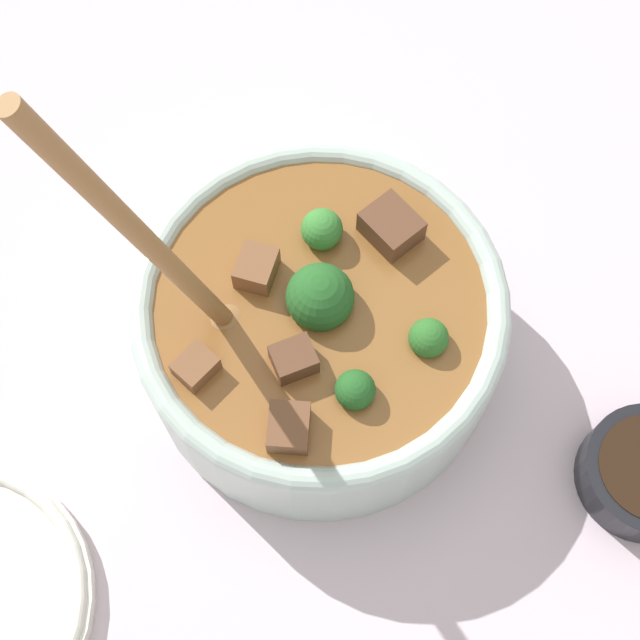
{
  "coord_description": "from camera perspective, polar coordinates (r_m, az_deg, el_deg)",
  "views": [
    {
      "loc": [
        0.14,
        0.19,
        0.59
      ],
      "look_at": [
        0.0,
        0.0,
        0.06
      ],
      "focal_mm": 50.0,
      "sensor_mm": 36.0,
      "label": 1
    }
  ],
  "objects": [
    {
      "name": "ground_plane",
      "position": [
        0.64,
        0.0,
        -2.08
      ],
      "size": [
        4.0,
        4.0,
        0.0
      ],
      "primitive_type": "plane",
      "color": "silver"
    },
    {
      "name": "stew_bowl",
      "position": [
        0.59,
        -0.03,
        -0.21
      ],
      "size": [
        0.24,
        0.24,
        0.31
      ],
      "color": "#B2C6BC",
      "rests_on": "ground_plane"
    }
  ]
}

